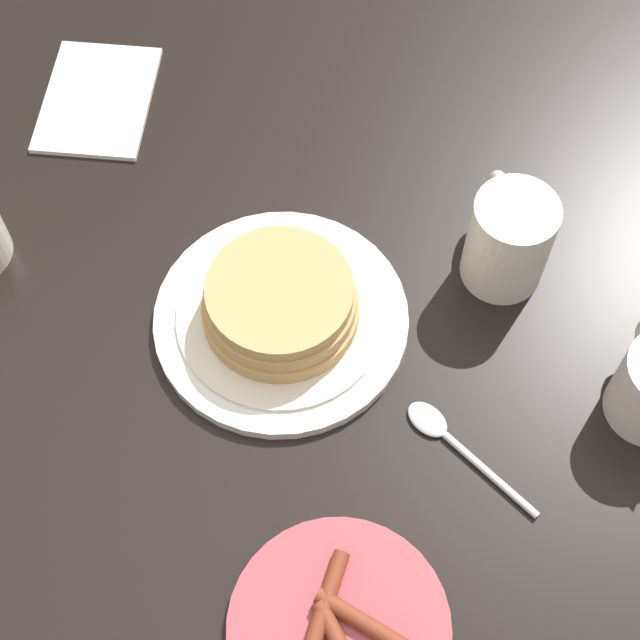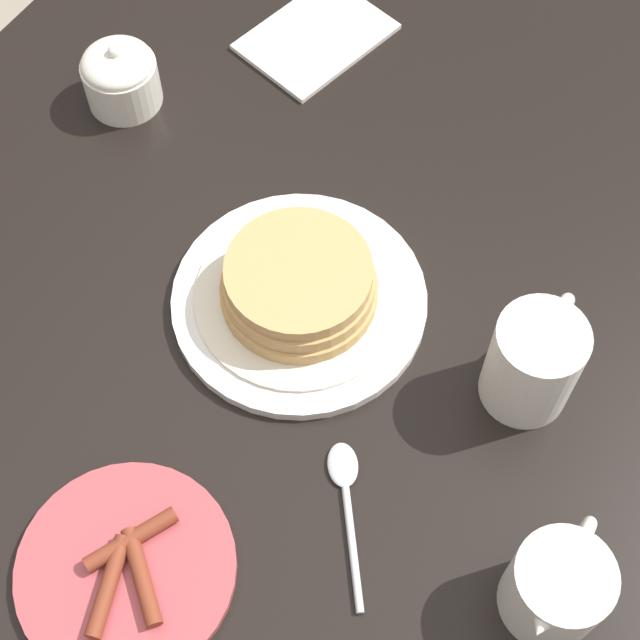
# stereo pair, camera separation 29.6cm
# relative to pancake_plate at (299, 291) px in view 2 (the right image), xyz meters

# --- Properties ---
(ground_plane) EXTENTS (8.00, 8.00, 0.00)m
(ground_plane) POSITION_rel_pancake_plate_xyz_m (-0.04, -0.01, -0.78)
(ground_plane) COLOR gray
(dining_table) EXTENTS (1.21, 0.99, 0.75)m
(dining_table) POSITION_rel_pancake_plate_xyz_m (-0.04, -0.01, -0.15)
(dining_table) COLOR black
(dining_table) RESTS_ON ground_plane
(pancake_plate) EXTENTS (0.24, 0.24, 0.06)m
(pancake_plate) POSITION_rel_pancake_plate_xyz_m (0.00, 0.00, 0.00)
(pancake_plate) COLOR white
(pancake_plate) RESTS_ON dining_table
(side_plate_bacon) EXTENTS (0.18, 0.18, 0.02)m
(side_plate_bacon) POSITION_rel_pancake_plate_xyz_m (-0.29, -0.02, -0.02)
(side_plate_bacon) COLOR #B2474C
(side_plate_bacon) RESTS_ON dining_table
(coffee_mug) EXTENTS (0.12, 0.08, 0.10)m
(coffee_mug) POSITION_rel_pancake_plate_xyz_m (0.03, -0.22, 0.03)
(coffee_mug) COLOR silver
(coffee_mug) RESTS_ON dining_table
(creamer_pitcher) EXTENTS (0.12, 0.08, 0.09)m
(creamer_pitcher) POSITION_rel_pancake_plate_xyz_m (-0.13, -0.32, 0.02)
(creamer_pitcher) COLOR silver
(creamer_pitcher) RESTS_ON dining_table
(sugar_bowl) EXTENTS (0.08, 0.08, 0.08)m
(sugar_bowl) POSITION_rel_pancake_plate_xyz_m (0.12, 0.30, 0.01)
(sugar_bowl) COLOR silver
(sugar_bowl) RESTS_ON dining_table
(napkin) EXTENTS (0.18, 0.15, 0.01)m
(napkin) POSITION_rel_pancake_plate_xyz_m (0.30, 0.17, -0.02)
(napkin) COLOR silver
(napkin) RESTS_ON dining_table
(spoon) EXTENTS (0.13, 0.10, 0.01)m
(spoon) POSITION_rel_pancake_plate_xyz_m (-0.14, -0.14, -0.02)
(spoon) COLOR silver
(spoon) RESTS_ON dining_table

